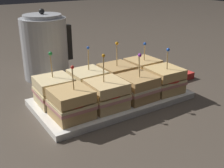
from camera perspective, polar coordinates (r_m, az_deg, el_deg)
The scene contains 12 objects.
ground_plane at distance 0.86m, azimuth 0.00°, elevation -3.54°, with size 6.00×6.00×0.00m, color #4C4238.
serving_platter at distance 0.86m, azimuth 0.00°, elevation -3.00°, with size 0.46×0.24×0.02m.
sandwich_front_far_left at distance 0.73m, azimuth -8.27°, elevation -3.94°, with size 0.10×0.10×0.14m.
sandwich_front_center_left at distance 0.78m, azimuth -1.09°, elevation -2.12°, with size 0.10×0.10×0.15m.
sandwich_front_center_right at distance 0.83m, azimuth 5.17°, elevation -0.65°, with size 0.10×0.10×0.14m.
sandwich_front_far_right at distance 0.89m, azimuth 10.59°, elevation 0.84°, with size 0.10×0.10×0.14m.
sandwich_back_far_left at distance 0.82m, azimuth -11.66°, elevation -1.26°, with size 0.10×0.10×0.15m.
sandwich_back_center_left at distance 0.86m, azimuth -4.97°, elevation 0.29°, with size 0.10×0.10×0.15m.
sandwich_back_center_right at distance 0.91m, azimuth 1.04°, elevation 1.57°, with size 0.10×0.10×0.15m.
sandwich_back_far_right at distance 0.97m, azimuth 6.26°, elevation 2.84°, with size 0.10×0.10×0.14m.
kettle_steel at distance 1.06m, azimuth -13.44°, elevation 7.29°, with size 0.19×0.16×0.25m.
napkin_stack at distance 1.08m, azimuth 12.30°, elevation 1.95°, with size 0.11×0.11×0.02m.
Camera 1 is at (-0.42, -0.66, 0.37)m, focal length 45.00 mm.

